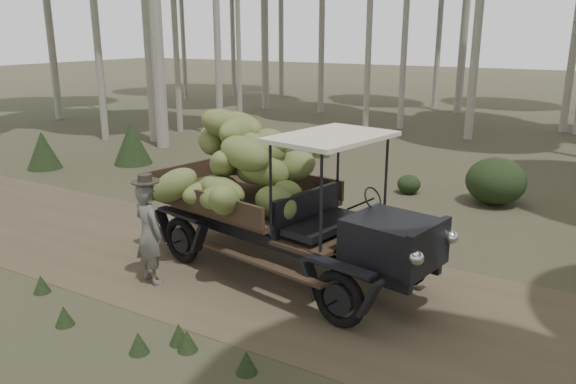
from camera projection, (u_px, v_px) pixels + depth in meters
name	position (u px, v px, depth m)	size (l,w,h in m)	color
ground	(243.00, 273.00, 9.69)	(120.00, 120.00, 0.00)	#473D2B
dirt_track	(243.00, 272.00, 9.69)	(70.00, 4.00, 0.01)	brown
banana_truck	(263.00, 177.00, 9.49)	(5.73, 3.02, 2.82)	black
farmer	(149.00, 232.00, 9.11)	(0.70, 0.55, 1.84)	#5E5C56
undergrowth	(215.00, 269.00, 8.53)	(24.57, 21.40, 1.35)	#233319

